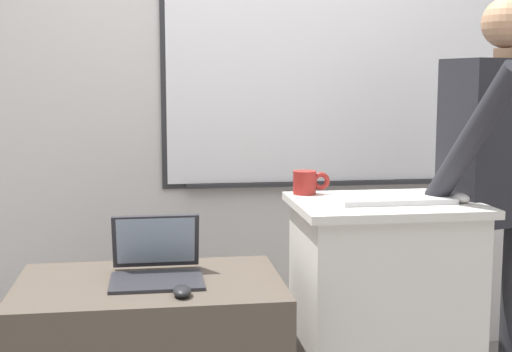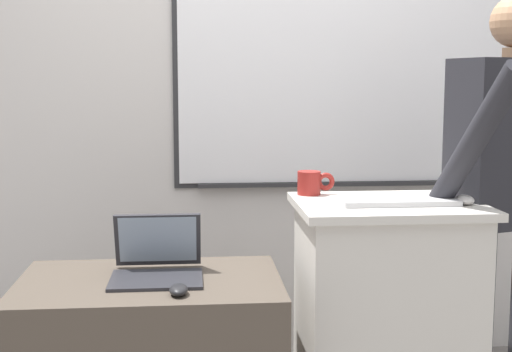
{
  "view_description": "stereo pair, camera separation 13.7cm",
  "coord_description": "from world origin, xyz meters",
  "px_view_note": "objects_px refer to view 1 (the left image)",
  "views": [
    {
      "loc": [
        -0.44,
        -2.15,
        1.4
      ],
      "look_at": [
        -0.08,
        0.27,
        1.07
      ],
      "focal_mm": 50.0,
      "sensor_mm": 36.0,
      "label": 1
    },
    {
      "loc": [
        -0.3,
        -2.17,
        1.4
      ],
      "look_at": [
        -0.08,
        0.27,
        1.07
      ],
      "focal_mm": 50.0,
      "sensor_mm": 36.0,
      "label": 2
    }
  ],
  "objects_px": {
    "wireless_keyboard": "(397,201)",
    "computer_mouse_by_keyboard": "(460,198)",
    "lectern_podium": "(382,324)",
    "laptop": "(156,260)",
    "person_presenter": "(500,184)",
    "computer_mouse_by_laptop": "(182,291)",
    "coffee_mug": "(306,182)"
  },
  "relations": [
    {
      "from": "wireless_keyboard",
      "to": "computer_mouse_by_keyboard",
      "type": "relative_size",
      "value": 4.21
    },
    {
      "from": "lectern_podium",
      "to": "wireless_keyboard",
      "type": "relative_size",
      "value": 2.27
    },
    {
      "from": "laptop",
      "to": "person_presenter",
      "type": "bearing_deg",
      "value": 4.44
    },
    {
      "from": "laptop",
      "to": "computer_mouse_by_laptop",
      "type": "distance_m",
      "value": 0.26
    },
    {
      "from": "person_presenter",
      "to": "coffee_mug",
      "type": "bearing_deg",
      "value": 153.69
    },
    {
      "from": "computer_mouse_by_keyboard",
      "to": "coffee_mug",
      "type": "distance_m",
      "value": 0.58
    },
    {
      "from": "lectern_podium",
      "to": "laptop",
      "type": "relative_size",
      "value": 2.98
    },
    {
      "from": "lectern_podium",
      "to": "person_presenter",
      "type": "distance_m",
      "value": 0.72
    },
    {
      "from": "computer_mouse_by_keyboard",
      "to": "coffee_mug",
      "type": "relative_size",
      "value": 0.69
    },
    {
      "from": "computer_mouse_by_laptop",
      "to": "laptop",
      "type": "bearing_deg",
      "value": 107.91
    },
    {
      "from": "wireless_keyboard",
      "to": "coffee_mug",
      "type": "relative_size",
      "value": 2.88
    },
    {
      "from": "wireless_keyboard",
      "to": "computer_mouse_by_laptop",
      "type": "bearing_deg",
      "value": -165.18
    },
    {
      "from": "computer_mouse_by_laptop",
      "to": "coffee_mug",
      "type": "bearing_deg",
      "value": 42.61
    },
    {
      "from": "lectern_podium",
      "to": "wireless_keyboard",
      "type": "height_order",
      "value": "wireless_keyboard"
    },
    {
      "from": "lectern_podium",
      "to": "wireless_keyboard",
      "type": "xyz_separation_m",
      "value": [
        0.02,
        -0.07,
        0.48
      ]
    },
    {
      "from": "coffee_mug",
      "to": "wireless_keyboard",
      "type": "bearing_deg",
      "value": -42.92
    },
    {
      "from": "computer_mouse_by_laptop",
      "to": "lectern_podium",
      "type": "bearing_deg",
      "value": 19.83
    },
    {
      "from": "wireless_keyboard",
      "to": "lectern_podium",
      "type": "bearing_deg",
      "value": 110.03
    },
    {
      "from": "computer_mouse_by_keyboard",
      "to": "wireless_keyboard",
      "type": "bearing_deg",
      "value": 178.37
    },
    {
      "from": "laptop",
      "to": "coffee_mug",
      "type": "distance_m",
      "value": 0.67
    },
    {
      "from": "lectern_podium",
      "to": "computer_mouse_by_keyboard",
      "type": "bearing_deg",
      "value": -15.77
    },
    {
      "from": "laptop",
      "to": "wireless_keyboard",
      "type": "xyz_separation_m",
      "value": [
        0.87,
        -0.04,
        0.2
      ]
    },
    {
      "from": "person_presenter",
      "to": "computer_mouse_by_keyboard",
      "type": "height_order",
      "value": "person_presenter"
    },
    {
      "from": "laptop",
      "to": "wireless_keyboard",
      "type": "distance_m",
      "value": 0.89
    },
    {
      "from": "wireless_keyboard",
      "to": "coffee_mug",
      "type": "height_order",
      "value": "coffee_mug"
    },
    {
      "from": "computer_mouse_by_laptop",
      "to": "coffee_mug",
      "type": "distance_m",
      "value": 0.74
    },
    {
      "from": "person_presenter",
      "to": "coffee_mug",
      "type": "height_order",
      "value": "person_presenter"
    },
    {
      "from": "laptop",
      "to": "computer_mouse_by_keyboard",
      "type": "bearing_deg",
      "value": -2.29
    },
    {
      "from": "lectern_podium",
      "to": "computer_mouse_by_laptop",
      "type": "relative_size",
      "value": 9.54
    },
    {
      "from": "computer_mouse_by_laptop",
      "to": "computer_mouse_by_keyboard",
      "type": "bearing_deg",
      "value": 11.14
    },
    {
      "from": "computer_mouse_by_laptop",
      "to": "coffee_mug",
      "type": "relative_size",
      "value": 0.69
    },
    {
      "from": "person_presenter",
      "to": "wireless_keyboard",
      "type": "xyz_separation_m",
      "value": [
        -0.47,
        -0.14,
        -0.03
      ]
    }
  ]
}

